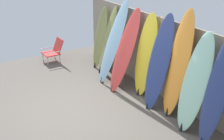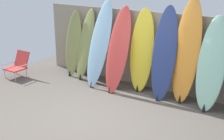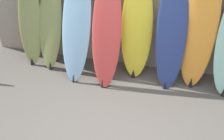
{
  "view_description": "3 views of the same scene",
  "coord_description": "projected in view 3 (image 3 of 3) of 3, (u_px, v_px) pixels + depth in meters",
  "views": [
    {
      "loc": [
        5.16,
        -2.33,
        3.33
      ],
      "look_at": [
        0.37,
        0.58,
        0.99
      ],
      "focal_mm": 50.0,
      "sensor_mm": 36.0,
      "label": 1
    },
    {
      "loc": [
        3.27,
        -4.31,
        2.74
      ],
      "look_at": [
        -0.18,
        0.7,
        0.73
      ],
      "focal_mm": 50.0,
      "sensor_mm": 36.0,
      "label": 2
    },
    {
      "loc": [
        0.66,
        -3.14,
        3.54
      ],
      "look_at": [
        -0.26,
        0.69,
        0.73
      ],
      "focal_mm": 50.0,
      "sensor_mm": 36.0,
      "label": 3
    }
  ],
  "objects": [
    {
      "name": "ground",
      "position": [
        118.0,
        138.0,
        4.66
      ],
      "size": [
        7.68,
        7.68,
        0.0
      ],
      "primitive_type": "plane",
      "color": "#5B544C"
    },
    {
      "name": "fence_back",
      "position": [
        142.0,
        24.0,
        5.73
      ],
      "size": [
        6.08,
        0.11,
        1.8
      ],
      "color": "gray",
      "rests_on": "ground"
    },
    {
      "name": "surfboard_olive_0",
      "position": [
        30.0,
        23.0,
        5.9
      ],
      "size": [
        0.5,
        0.49,
        1.69
      ],
      "color": "olive",
      "rests_on": "ground"
    },
    {
      "name": "surfboard_olive_1",
      "position": [
        50.0,
        23.0,
        5.79
      ],
      "size": [
        0.54,
        0.63,
        1.77
      ],
      "color": "olive",
      "rests_on": "ground"
    },
    {
      "name": "surfboard_skyblue_2",
      "position": [
        76.0,
        24.0,
        5.48
      ],
      "size": [
        0.53,
        0.83,
        2.04
      ],
      "color": "#8CB7D6",
      "rests_on": "ground"
    },
    {
      "name": "surfboard_red_3",
      "position": [
        107.0,
        31.0,
        5.38
      ],
      "size": [
        0.6,
        0.87,
        1.93
      ],
      "color": "#D13D38",
      "rests_on": "ground"
    },
    {
      "name": "surfboard_yellow_4",
      "position": [
        137.0,
        29.0,
        5.48
      ],
      "size": [
        0.6,
        0.47,
        1.9
      ],
      "color": "yellow",
      "rests_on": "ground"
    },
    {
      "name": "surfboard_navy_5",
      "position": [
        172.0,
        34.0,
        5.24
      ],
      "size": [
        0.59,
        0.64,
        2.01
      ],
      "color": "navy",
      "rests_on": "ground"
    },
    {
      "name": "surfboard_orange_6",
      "position": [
        200.0,
        29.0,
        5.18
      ],
      "size": [
        0.6,
        0.49,
        2.19
      ],
      "color": "orange",
      "rests_on": "ground"
    }
  ]
}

